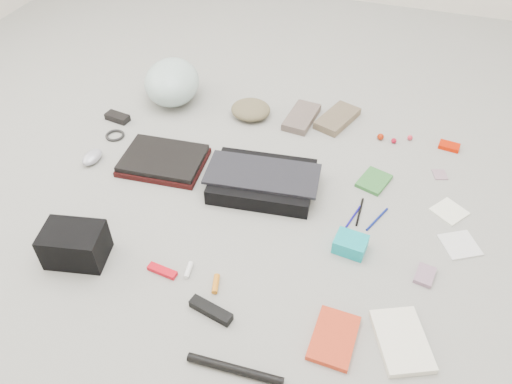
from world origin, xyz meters
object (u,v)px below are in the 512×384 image
(bike_helmet, at_px, (172,82))
(laptop, at_px, (163,158))
(book_red, at_px, (334,338))
(camera_bag, at_px, (75,245))
(accordion_wallet, at_px, (350,244))
(messenger_bag, at_px, (263,181))

(bike_helmet, bearing_deg, laptop, -88.00)
(laptop, xyz_separation_m, book_red, (0.83, -0.57, -0.02))
(bike_helmet, distance_m, camera_bag, 1.00)
(camera_bag, height_order, accordion_wallet, camera_bag)
(bike_helmet, xyz_separation_m, accordion_wallet, (0.98, -0.66, -0.07))
(bike_helmet, relative_size, accordion_wallet, 2.97)
(bike_helmet, bearing_deg, accordion_wallet, -52.71)
(bike_helmet, bearing_deg, messenger_bag, -56.17)
(laptop, bearing_deg, accordion_wallet, -19.24)
(laptop, bearing_deg, bike_helmet, 105.77)
(laptop, height_order, bike_helmet, bike_helmet)
(accordion_wallet, bearing_deg, book_red, -80.37)
(book_red, distance_m, accordion_wallet, 0.36)
(laptop, xyz_separation_m, accordion_wallet, (0.81, -0.21, -0.01))
(accordion_wallet, bearing_deg, laptop, 171.78)
(camera_bag, bearing_deg, bike_helmet, 85.06)
(laptop, relative_size, book_red, 1.74)
(laptop, xyz_separation_m, camera_bag, (-0.05, -0.53, 0.03))
(laptop, relative_size, accordion_wallet, 2.99)
(bike_helmet, height_order, book_red, bike_helmet)
(book_red, bearing_deg, camera_bag, -179.91)
(camera_bag, relative_size, book_red, 1.07)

